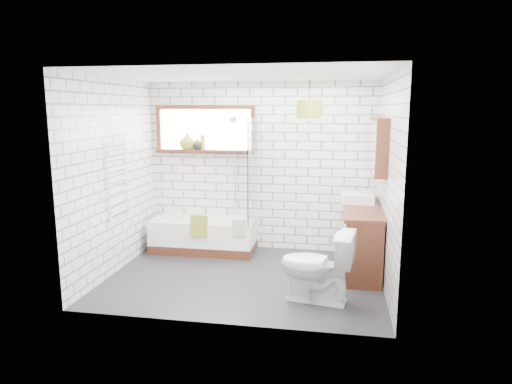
% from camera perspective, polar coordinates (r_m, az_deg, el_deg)
% --- Properties ---
extents(floor, '(3.40, 2.60, 0.01)m').
position_cam_1_polar(floor, '(5.90, -1.45, -10.61)').
color(floor, black).
rests_on(floor, ground).
extents(ceiling, '(3.40, 2.60, 0.01)m').
position_cam_1_polar(ceiling, '(5.52, -1.57, 14.50)').
color(ceiling, white).
rests_on(ceiling, ground).
extents(wall_back, '(3.40, 0.01, 2.50)m').
position_cam_1_polar(wall_back, '(6.85, 0.67, 3.17)').
color(wall_back, white).
rests_on(wall_back, ground).
extents(wall_front, '(3.40, 0.01, 2.50)m').
position_cam_1_polar(wall_front, '(4.32, -4.95, -1.09)').
color(wall_front, white).
rests_on(wall_front, ground).
extents(wall_left, '(0.01, 2.60, 2.50)m').
position_cam_1_polar(wall_left, '(6.14, -17.30, 1.88)').
color(wall_left, white).
rests_on(wall_left, ground).
extents(wall_right, '(0.01, 2.60, 2.50)m').
position_cam_1_polar(wall_right, '(5.50, 16.19, 0.99)').
color(wall_right, white).
rests_on(wall_right, ground).
extents(window, '(1.52, 0.16, 0.68)m').
position_cam_1_polar(window, '(6.94, -6.39, 7.77)').
color(window, '#36170F').
rests_on(window, wall_back).
extents(towel_radiator, '(0.06, 0.52, 1.00)m').
position_cam_1_polar(towel_radiator, '(6.13, -16.90, 1.41)').
color(towel_radiator, white).
rests_on(towel_radiator, wall_left).
extents(mirror_cabinet, '(0.16, 1.20, 0.70)m').
position_cam_1_polar(mirror_cabinet, '(6.04, 14.98, 5.68)').
color(mirror_cabinet, '#36170F').
rests_on(mirror_cabinet, wall_right).
extents(shower_riser, '(0.02, 0.02, 1.30)m').
position_cam_1_polar(shower_riser, '(6.87, -2.70, 4.02)').
color(shower_riser, silver).
rests_on(shower_riser, wall_back).
extents(bathtub, '(1.52, 0.67, 0.49)m').
position_cam_1_polar(bathtub, '(6.90, -6.50, -5.36)').
color(bathtub, white).
rests_on(bathtub, floor).
extents(shower_screen, '(0.02, 0.72, 1.50)m').
position_cam_1_polar(shower_screen, '(6.53, -0.43, 2.75)').
color(shower_screen, white).
rests_on(shower_screen, bathtub).
extents(towel_green, '(0.24, 0.06, 0.32)m').
position_cam_1_polar(towel_green, '(6.52, -7.11, -4.24)').
color(towel_green, olive).
rests_on(towel_green, bathtub).
extents(towel_beige, '(0.18, 0.05, 0.24)m').
position_cam_1_polar(towel_beige, '(6.38, -2.11, -4.49)').
color(towel_beige, tan).
rests_on(towel_beige, bathtub).
extents(vanity, '(0.48, 1.48, 0.85)m').
position_cam_1_polar(vanity, '(6.19, 13.02, -5.69)').
color(vanity, '#36170F').
rests_on(vanity, floor).
extents(basin, '(0.43, 0.38, 0.13)m').
position_cam_1_polar(basin, '(6.37, 12.53, -0.73)').
color(basin, white).
rests_on(basin, vanity).
extents(tap, '(0.03, 0.03, 0.17)m').
position_cam_1_polar(tap, '(6.37, 13.99, -0.14)').
color(tap, silver).
rests_on(tap, vanity).
extents(toilet, '(0.59, 0.87, 0.82)m').
position_cam_1_polar(toilet, '(5.12, 7.55, -9.10)').
color(toilet, white).
rests_on(toilet, floor).
extents(vase_olive, '(0.26, 0.26, 0.26)m').
position_cam_1_polar(vase_olive, '(7.01, -8.54, 6.18)').
color(vase_olive, olive).
rests_on(vase_olive, window).
extents(vase_dark, '(0.19, 0.19, 0.17)m').
position_cam_1_polar(vase_dark, '(6.96, -7.29, 5.82)').
color(vase_dark, black).
rests_on(vase_dark, window).
extents(bottle, '(0.09, 0.09, 0.22)m').
position_cam_1_polar(bottle, '(6.94, -6.65, 6.02)').
color(bottle, olive).
rests_on(bottle, window).
extents(pendant, '(0.33, 0.33, 0.24)m').
position_cam_1_polar(pendant, '(6.19, 6.63, 10.23)').
color(pendant, olive).
rests_on(pendant, ceiling).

